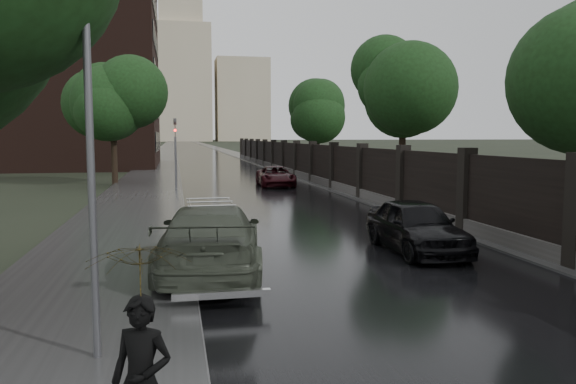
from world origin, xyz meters
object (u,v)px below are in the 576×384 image
(tree_left_far, at_px, (113,100))
(tree_right_c, at_px, (318,113))
(car_right_far, at_px, (276,176))
(lamp_post, at_px, (91,167))
(car_right_near, at_px, (416,226))
(traffic_light, at_px, (175,148))
(pedestrian_umbrella, at_px, (139,289))
(tree_right_b, at_px, (403,100))
(volga_sedan, at_px, (211,239))

(tree_left_far, bearing_deg, tree_right_c, 32.83)
(car_right_far, bearing_deg, tree_left_far, 166.28)
(tree_left_far, xyz_separation_m, lamp_post, (2.60, -28.50, -2.57))
(car_right_near, relative_size, car_right_far, 0.94)
(car_right_near, bearing_deg, tree_right_c, 80.61)
(traffic_light, distance_m, pedestrian_umbrella, 26.16)
(tree_right_c, distance_m, car_right_far, 14.64)
(lamp_post, xyz_separation_m, pedestrian_umbrella, (0.74, -2.66, -0.91))
(tree_right_c, xyz_separation_m, lamp_post, (-12.90, -38.50, -2.28))
(tree_left_far, distance_m, pedestrian_umbrella, 31.53)
(traffic_light, bearing_deg, car_right_far, 21.35)
(car_right_near, relative_size, pedestrian_umbrella, 1.72)
(car_right_far, bearing_deg, traffic_light, -156.76)
(tree_right_b, bearing_deg, volga_sedan, -125.37)
(tree_right_b, bearing_deg, tree_right_c, 90.00)
(car_right_far, distance_m, pedestrian_umbrella, 29.18)
(traffic_light, xyz_separation_m, car_right_near, (6.15, -17.39, -1.69))
(volga_sedan, bearing_deg, traffic_light, -81.47)
(traffic_light, bearing_deg, pedestrian_umbrella, -90.80)
(tree_right_c, bearing_deg, car_right_near, -99.89)
(tree_left_far, height_order, pedestrian_umbrella, tree_left_far)
(traffic_light, height_order, pedestrian_umbrella, traffic_light)
(car_right_far, relative_size, pedestrian_umbrella, 1.84)
(tree_right_c, distance_m, volga_sedan, 35.66)
(tree_left_far, relative_size, lamp_post, 1.45)
(volga_sedan, bearing_deg, tree_right_c, -101.89)
(tree_right_c, bearing_deg, car_right_far, -114.84)
(volga_sedan, height_order, car_right_far, volga_sedan)
(car_right_near, bearing_deg, tree_left_far, 114.24)
(tree_left_far, distance_m, traffic_light, 6.84)
(car_right_near, xyz_separation_m, car_right_far, (-0.23, 19.71, -0.09))
(tree_right_b, distance_m, car_right_near, 16.04)
(traffic_light, height_order, car_right_far, traffic_light)
(car_right_near, bearing_deg, car_right_far, 91.16)
(lamp_post, bearing_deg, volga_sedan, 69.70)
(car_right_near, bearing_deg, volga_sedan, -166.72)
(traffic_light, height_order, volga_sedan, traffic_light)
(tree_right_b, relative_size, lamp_post, 1.37)
(lamp_post, xyz_separation_m, traffic_light, (1.10, 23.49, -0.27))
(lamp_post, bearing_deg, tree_right_b, 57.82)
(tree_right_b, height_order, tree_right_c, same)
(pedestrian_umbrella, bearing_deg, tree_left_far, 119.43)
(lamp_post, bearing_deg, car_right_near, 40.07)
(car_right_far, bearing_deg, car_right_near, -87.45)
(traffic_light, bearing_deg, tree_right_b, -14.24)
(tree_right_b, xyz_separation_m, volga_sedan, (-11.10, -15.64, -4.17))
(tree_left_far, relative_size, pedestrian_umbrella, 3.07)
(volga_sedan, xyz_separation_m, car_right_near, (5.45, 1.24, -0.08))
(tree_right_b, distance_m, lamp_post, 24.33)
(pedestrian_umbrella, bearing_deg, tree_right_c, 96.85)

